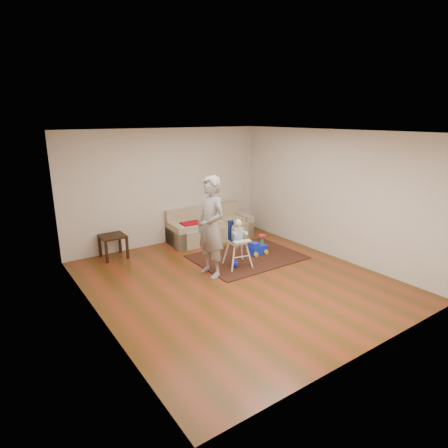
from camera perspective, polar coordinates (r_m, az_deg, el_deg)
ground at (r=7.08m, az=1.86°, el=-8.55°), size 5.50×5.50×0.00m
room_envelope at (r=6.95m, az=-0.59°, el=7.19°), size 5.04×5.52×2.72m
sofa at (r=9.20m, az=-2.14°, el=-0.02°), size 2.10×0.96×0.80m
side_table at (r=8.41m, az=-16.50°, el=-3.30°), size 0.51×0.51×0.51m
area_rug at (r=8.18m, az=3.51°, el=-5.01°), size 2.24×1.68×0.02m
ride_on_toy at (r=8.29m, az=5.14°, el=-3.17°), size 0.38×0.28×0.42m
toy_ball at (r=7.59m, az=1.63°, el=-6.02°), size 0.15×0.15×0.15m
high_chair at (r=7.54m, az=2.09°, el=-3.03°), size 0.55×0.55×1.01m
adult at (r=6.98m, az=-2.02°, el=-0.47°), size 0.52×0.74×1.92m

